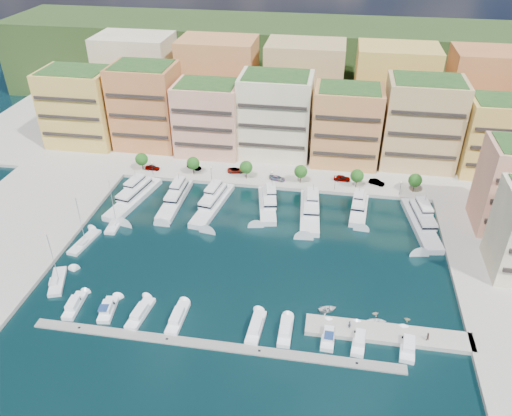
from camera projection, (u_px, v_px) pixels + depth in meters
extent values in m
plane|color=black|center=(254.00, 252.00, 119.23)|extent=(400.00, 400.00, 0.00)
cube|color=#9E998E|center=(284.00, 143.00, 170.80)|extent=(220.00, 64.00, 2.00)
cube|color=#1E3315|center=(297.00, 95.00, 210.73)|extent=(240.00, 40.00, 58.00)
cube|color=gray|center=(213.00, 346.00, 94.68)|extent=(72.00, 2.20, 0.35)
cube|color=#9E998E|center=(388.00, 336.00, 96.83)|extent=(32.00, 5.00, 2.00)
cube|color=gold|center=(80.00, 108.00, 162.84)|extent=(22.00, 16.00, 24.00)
cube|color=black|center=(68.00, 118.00, 155.97)|extent=(20.24, 0.50, 0.90)
cube|color=#1C461D|center=(73.00, 70.00, 156.17)|extent=(19.36, 14.08, 0.80)
cube|color=#C97D43|center=(146.00, 107.00, 160.96)|extent=(20.00, 16.00, 26.00)
cube|color=black|center=(137.00, 117.00, 154.10)|extent=(18.40, 0.50, 0.90)
cube|color=#1C461D|center=(141.00, 66.00, 153.75)|extent=(17.60, 14.08, 0.80)
cube|color=#E5A080|center=(209.00, 119.00, 157.51)|extent=(20.00, 15.00, 22.00)
cube|color=black|center=(202.00, 129.00, 151.06)|extent=(18.40, 0.50, 0.90)
cube|color=#1C461D|center=(207.00, 84.00, 151.37)|extent=(17.60, 13.20, 0.80)
cube|color=#F9EAC0|center=(275.00, 116.00, 155.50)|extent=(22.00, 16.00, 25.00)
cube|color=black|center=(272.00, 127.00, 148.63)|extent=(20.24, 0.50, 0.90)
cube|color=#1C461D|center=(276.00, 76.00, 148.56)|extent=(19.36, 14.08, 0.80)
cube|color=#BD8E47|center=(346.00, 127.00, 151.37)|extent=(20.00, 15.00, 23.00)
cube|color=black|center=(346.00, 137.00, 144.92)|extent=(18.40, 0.50, 0.90)
cube|color=#1C461D|center=(350.00, 88.00, 144.96)|extent=(17.60, 13.20, 0.80)
cube|color=tan|center=(421.00, 124.00, 149.22)|extent=(22.00, 16.00, 26.00)
cube|color=black|center=(424.00, 135.00, 142.36)|extent=(20.24, 0.50, 0.90)
cube|color=#1C461D|center=(429.00, 80.00, 142.01)|extent=(19.36, 14.08, 0.80)
cube|color=gold|center=(498.00, 138.00, 145.63)|extent=(20.00, 15.00, 22.00)
cube|color=black|center=(505.00, 149.00, 139.18)|extent=(18.40, 0.50, 0.90)
cube|color=#1C461D|center=(509.00, 100.00, 139.50)|extent=(17.60, 13.20, 0.80)
cube|color=#F9EAC0|center=(138.00, 78.00, 179.69)|extent=(26.00, 18.00, 30.00)
cube|color=#BD8E47|center=(219.00, 82.00, 175.59)|extent=(26.00, 18.00, 30.00)
cube|color=tan|center=(304.00, 87.00, 171.50)|extent=(26.00, 18.00, 30.00)
cube|color=gold|center=(393.00, 92.00, 167.40)|extent=(26.00, 18.00, 30.00)
cube|color=#C97D43|center=(487.00, 97.00, 163.30)|extent=(26.00, 18.00, 30.00)
cylinder|color=#473323|center=(143.00, 166.00, 151.21)|extent=(0.24, 0.24, 3.00)
sphere|color=#193E11|center=(142.00, 159.00, 150.00)|extent=(3.80, 3.80, 3.80)
cylinder|color=#473323|center=(194.00, 170.00, 149.03)|extent=(0.24, 0.24, 3.00)
sphere|color=#193E11|center=(193.00, 163.00, 147.82)|extent=(3.80, 3.80, 3.80)
cylinder|color=#473323|center=(246.00, 174.00, 146.84)|extent=(0.24, 0.24, 3.00)
sphere|color=#193E11|center=(246.00, 167.00, 145.63)|extent=(3.80, 3.80, 3.80)
cylinder|color=#473323|center=(300.00, 178.00, 144.66)|extent=(0.24, 0.24, 3.00)
sphere|color=#193E11|center=(301.00, 171.00, 143.45)|extent=(3.80, 3.80, 3.80)
cylinder|color=#473323|center=(356.00, 183.00, 142.47)|extent=(0.24, 0.24, 3.00)
sphere|color=#193E11|center=(357.00, 176.00, 141.26)|extent=(3.80, 3.80, 3.80)
cylinder|color=#473323|center=(414.00, 187.00, 140.29)|extent=(0.24, 0.24, 3.00)
sphere|color=#193E11|center=(415.00, 180.00, 139.08)|extent=(3.80, 3.80, 3.80)
cylinder|color=black|center=(152.00, 169.00, 148.48)|extent=(0.10, 0.10, 4.00)
sphere|color=#FFF2CC|center=(152.00, 163.00, 147.38)|extent=(0.30, 0.30, 0.30)
cylinder|color=black|center=(211.00, 174.00, 146.03)|extent=(0.10, 0.10, 4.00)
sphere|color=#FFF2CC|center=(211.00, 167.00, 144.92)|extent=(0.30, 0.30, 0.30)
cylinder|color=black|center=(272.00, 178.00, 143.57)|extent=(0.10, 0.10, 4.00)
sphere|color=#FFF2CC|center=(272.00, 172.00, 142.47)|extent=(0.30, 0.30, 0.30)
cylinder|color=black|center=(335.00, 183.00, 141.11)|extent=(0.10, 0.10, 4.00)
sphere|color=#FFF2CC|center=(336.00, 177.00, 140.01)|extent=(0.30, 0.30, 0.30)
cylinder|color=black|center=(400.00, 189.00, 138.65)|extent=(0.10, 0.10, 4.00)
sphere|color=#FFF2CC|center=(401.00, 182.00, 137.55)|extent=(0.30, 0.30, 0.30)
cube|color=silver|center=(134.00, 200.00, 138.62)|extent=(9.28, 23.52, 2.30)
cube|color=silver|center=(136.00, 189.00, 139.44)|extent=(6.37, 13.19, 1.80)
cube|color=black|center=(136.00, 189.00, 139.44)|extent=(6.44, 13.26, 0.55)
cube|color=silver|center=(138.00, 181.00, 140.11)|extent=(4.19, 7.34, 1.40)
cylinder|color=#B2B2B7|center=(139.00, 174.00, 140.40)|extent=(0.14, 0.14, 1.80)
cube|color=silver|center=(175.00, 202.00, 137.87)|extent=(4.54, 21.10, 2.30)
cube|color=silver|center=(176.00, 191.00, 138.52)|extent=(3.68, 11.61, 1.80)
cube|color=black|center=(176.00, 191.00, 138.52)|extent=(3.74, 11.67, 0.55)
cube|color=silver|center=(178.00, 183.00, 139.06)|extent=(2.68, 6.34, 1.40)
cylinder|color=#B2B2B7|center=(179.00, 176.00, 139.25)|extent=(0.14, 0.14, 1.80)
cube|color=black|center=(175.00, 203.00, 138.11)|extent=(4.59, 21.15, 0.35)
cube|color=silver|center=(213.00, 206.00, 135.80)|extent=(7.86, 22.89, 2.30)
cube|color=silver|center=(214.00, 196.00, 136.56)|extent=(5.52, 12.77, 1.80)
cube|color=black|center=(214.00, 196.00, 136.56)|extent=(5.59, 12.84, 0.55)
cube|color=silver|center=(215.00, 187.00, 137.20)|extent=(3.69, 7.07, 1.40)
cylinder|color=#B2B2B7|center=(216.00, 180.00, 137.46)|extent=(0.14, 0.14, 1.80)
cube|color=silver|center=(267.00, 207.00, 135.66)|extent=(7.47, 18.44, 2.30)
cube|color=silver|center=(268.00, 197.00, 136.05)|extent=(5.21, 10.35, 1.80)
cube|color=black|center=(268.00, 197.00, 136.05)|extent=(5.29, 10.42, 0.55)
cube|color=silver|center=(269.00, 189.00, 136.39)|extent=(3.47, 5.77, 1.40)
cylinder|color=#B2B2B7|center=(270.00, 182.00, 136.43)|extent=(0.14, 0.14, 1.80)
cube|color=silver|center=(310.00, 214.00, 132.77)|extent=(6.38, 21.37, 2.30)
cube|color=silver|center=(311.00, 203.00, 133.42)|extent=(4.83, 11.85, 1.80)
cube|color=black|center=(311.00, 203.00, 133.42)|extent=(4.90, 11.91, 0.55)
cube|color=silver|center=(311.00, 195.00, 133.97)|extent=(3.39, 6.52, 1.40)
cylinder|color=#B2B2B7|center=(312.00, 187.00, 134.16)|extent=(0.14, 0.14, 1.80)
cube|color=black|center=(310.00, 215.00, 133.01)|extent=(6.43, 21.43, 0.35)
cube|color=silver|center=(359.00, 212.00, 133.53)|extent=(5.36, 15.33, 2.30)
cube|color=silver|center=(359.00, 202.00, 133.67)|extent=(4.04, 8.53, 1.80)
cube|color=black|center=(359.00, 202.00, 133.67)|extent=(4.11, 8.59, 0.55)
cube|color=silver|center=(360.00, 195.00, 133.81)|extent=(2.82, 4.70, 1.40)
cylinder|color=#B2B2B7|center=(361.00, 188.00, 133.70)|extent=(0.14, 0.14, 1.80)
cube|color=silver|center=(421.00, 226.00, 127.88)|extent=(8.44, 23.90, 2.30)
cube|color=silver|center=(421.00, 214.00, 128.73)|extent=(5.89, 13.35, 1.80)
cube|color=black|center=(421.00, 214.00, 128.73)|extent=(5.96, 13.42, 0.55)
cube|color=silver|center=(421.00, 205.00, 129.43)|extent=(3.92, 7.40, 1.40)
cylinder|color=#B2B2B7|center=(422.00, 197.00, 129.74)|extent=(0.14, 0.14, 1.80)
cube|color=white|center=(75.00, 306.00, 103.30)|extent=(2.90, 8.01, 1.40)
cube|color=white|center=(73.00, 303.00, 102.28)|extent=(2.10, 3.89, 1.10)
cube|color=black|center=(77.00, 299.00, 103.72)|extent=(1.72, 0.21, 0.55)
cube|color=white|center=(108.00, 310.00, 102.31)|extent=(3.53, 7.51, 1.40)
cube|color=white|center=(107.00, 307.00, 101.31)|extent=(2.46, 3.71, 1.10)
cube|color=black|center=(110.00, 303.00, 102.64)|extent=(1.86, 0.35, 0.55)
cube|color=navy|center=(104.00, 308.00, 100.20)|extent=(2.09, 2.39, 0.12)
cube|color=white|center=(141.00, 314.00, 101.36)|extent=(3.56, 9.33, 1.40)
cube|color=white|center=(139.00, 311.00, 100.28)|extent=(2.46, 4.56, 1.10)
cube|color=black|center=(142.00, 306.00, 101.93)|extent=(1.82, 0.31, 0.55)
cube|color=white|center=(178.00, 319.00, 100.28)|extent=(2.76, 9.14, 1.40)
cube|color=white|center=(177.00, 316.00, 99.21)|extent=(2.09, 4.41, 1.10)
cube|color=black|center=(179.00, 310.00, 100.85)|extent=(1.83, 0.15, 0.55)
cube|color=white|center=(256.00, 328.00, 98.11)|extent=(3.08, 9.01, 1.40)
cube|color=white|center=(255.00, 325.00, 97.04)|extent=(2.24, 4.37, 1.10)
cube|color=black|center=(257.00, 320.00, 98.65)|extent=(1.84, 0.21, 0.55)
cube|color=white|center=(286.00, 332.00, 97.31)|extent=(2.52, 7.93, 1.40)
cube|color=white|center=(285.00, 329.00, 96.28)|extent=(1.95, 3.81, 1.10)
cube|color=black|center=(286.00, 324.00, 97.73)|extent=(1.79, 0.11, 0.55)
cube|color=white|center=(328.00, 337.00, 96.18)|extent=(2.78, 7.23, 1.40)
cube|color=white|center=(329.00, 334.00, 95.19)|extent=(2.07, 3.50, 1.10)
cube|color=black|center=(329.00, 329.00, 96.50)|extent=(1.77, 0.18, 0.55)
cube|color=navy|center=(329.00, 335.00, 94.09)|extent=(1.81, 2.21, 0.12)
cube|color=white|center=(359.00, 341.00, 95.38)|extent=(3.24, 8.17, 1.40)
cube|color=white|center=(360.00, 338.00, 94.35)|extent=(2.26, 4.00, 1.10)
cube|color=black|center=(359.00, 332.00, 95.81)|extent=(1.71, 0.29, 0.55)
cube|color=white|center=(407.00, 347.00, 94.15)|extent=(3.64, 8.19, 1.40)
cube|color=white|center=(409.00, 344.00, 93.12)|extent=(2.54, 4.03, 1.10)
cube|color=black|center=(408.00, 338.00, 94.57)|extent=(1.93, 0.34, 0.55)
cube|color=silver|center=(116.00, 224.00, 128.94)|extent=(3.33, 9.53, 1.20)
cube|color=silver|center=(114.00, 223.00, 127.68)|extent=(1.78, 2.45, 0.60)
cylinder|color=#B2B2B7|center=(112.00, 201.00, 125.78)|extent=(0.14, 0.14, 12.00)
cylinder|color=#B2B2B7|center=(112.00, 222.00, 126.91)|extent=(0.39, 4.21, 0.10)
cube|color=silver|center=(58.00, 282.00, 109.76)|extent=(5.83, 9.80, 1.20)
cube|color=silver|center=(55.00, 282.00, 108.49)|extent=(2.38, 2.78, 0.60)
cylinder|color=#B2B2B7|center=(52.00, 257.00, 106.60)|extent=(0.14, 0.14, 12.00)
cylinder|color=#B2B2B7|center=(53.00, 281.00, 107.73)|extent=(1.53, 4.02, 0.10)
cube|color=silver|center=(85.00, 243.00, 122.08)|extent=(4.37, 10.84, 1.20)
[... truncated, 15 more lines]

